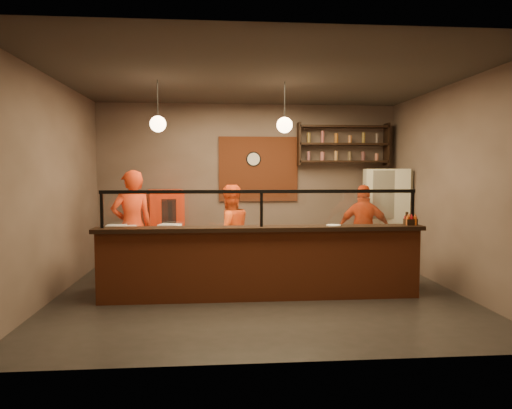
{
  "coord_description": "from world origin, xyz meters",
  "views": [
    {
      "loc": [
        -0.61,
        -6.74,
        1.83
      ],
      "look_at": [
        -0.03,
        0.3,
        1.33
      ],
      "focal_mm": 32.0,
      "sensor_mm": 36.0,
      "label": 1
    }
  ],
  "objects": [
    {
      "name": "cook_left",
      "position": [
        -2.05,
        0.96,
        0.93
      ],
      "size": [
        0.8,
        0.68,
        1.87
      ],
      "primitive_type": "imported",
      "rotation": [
        0.0,
        0.0,
        3.54
      ],
      "color": "red",
      "rests_on": "floor"
    },
    {
      "name": "wall_shelving",
      "position": [
        1.9,
        2.32,
        2.4
      ],
      "size": [
        1.84,
        0.28,
        0.85
      ],
      "color": "black",
      "rests_on": "wall_back"
    },
    {
      "name": "floor",
      "position": [
        0.0,
        0.0,
        0.0
      ],
      "size": [
        6.0,
        6.0,
        0.0
      ],
      "primitive_type": "plane",
      "color": "black",
      "rests_on": "ground"
    },
    {
      "name": "sneeze_guard",
      "position": [
        0.0,
        -0.3,
        1.37
      ],
      "size": [
        4.5,
        0.05,
        0.52
      ],
      "color": "white",
      "rests_on": "counter_ledge"
    },
    {
      "name": "prep_tub_b",
      "position": [
        -1.35,
        0.2,
        0.97
      ],
      "size": [
        0.35,
        0.31,
        0.15
      ],
      "primitive_type": "cube",
      "rotation": [
        0.0,
        0.0,
        -0.29
      ],
      "color": "silver",
      "rests_on": "worktop"
    },
    {
      "name": "pizza_dough",
      "position": [
        0.47,
        0.07,
        0.91
      ],
      "size": [
        0.63,
        0.63,
        0.01
      ],
      "primitive_type": "cylinder",
      "rotation": [
        0.0,
        0.0,
        -0.44
      ],
      "color": "white",
      "rests_on": "worktop"
    },
    {
      "name": "prep_tub_c",
      "position": [
        -1.94,
        -0.07,
        0.98
      ],
      "size": [
        0.37,
        0.33,
        0.16
      ],
      "primitive_type": "cube",
      "rotation": [
        0.0,
        0.0,
        0.28
      ],
      "color": "silver",
      "rests_on": "worktop"
    },
    {
      "name": "red_cooler",
      "position": [
        -1.62,
        2.15,
        0.75
      ],
      "size": [
        0.75,
        0.71,
        1.5
      ],
      "primitive_type": "cube",
      "rotation": [
        0.0,
        0.0,
        0.21
      ],
      "color": "red",
      "rests_on": "floor"
    },
    {
      "name": "counter_ledge",
      "position": [
        0.0,
        -0.3,
        1.03
      ],
      "size": [
        4.7,
        0.37,
        0.06
      ],
      "primitive_type": "cube",
      "color": "black",
      "rests_on": "service_counter"
    },
    {
      "name": "rolling_pin",
      "position": [
        -0.43,
        0.19,
        0.93
      ],
      "size": [
        0.35,
        0.29,
        0.07
      ],
      "primitive_type": "cylinder",
      "rotation": [
        0.0,
        1.57,
        0.64
      ],
      "color": "#CAD223",
      "rests_on": "worktop"
    },
    {
      "name": "service_counter",
      "position": [
        0.0,
        -0.3,
        0.5
      ],
      "size": [
        4.6,
        0.25,
        1.0
      ],
      "primitive_type": "cube",
      "color": "brown",
      "rests_on": "floor"
    },
    {
      "name": "wall_right",
      "position": [
        3.0,
        0.0,
        1.6
      ],
      "size": [
        0.0,
        5.0,
        5.0
      ],
      "primitive_type": "plane",
      "rotation": [
        1.57,
        0.0,
        -1.57
      ],
      "color": "#6C584F",
      "rests_on": "floor"
    },
    {
      "name": "wall_left",
      "position": [
        -3.0,
        0.0,
        1.6
      ],
      "size": [
        0.0,
        5.0,
        5.0
      ],
      "primitive_type": "plane",
      "rotation": [
        1.57,
        0.0,
        1.57
      ],
      "color": "#6C584F",
      "rests_on": "floor"
    },
    {
      "name": "brick_patch",
      "position": [
        0.2,
        2.47,
        1.9
      ],
      "size": [
        1.6,
        0.04,
        1.3
      ],
      "primitive_type": "cube",
      "color": "brown",
      "rests_on": "wall_back"
    },
    {
      "name": "pendant_left",
      "position": [
        -1.5,
        0.2,
        2.55
      ],
      "size": [
        0.24,
        0.24,
        0.77
      ],
      "color": "black",
      "rests_on": "ceiling"
    },
    {
      "name": "cook_mid",
      "position": [
        -0.43,
        0.93,
        0.81
      ],
      "size": [
        0.96,
        0.87,
        1.62
      ],
      "primitive_type": "imported",
      "rotation": [
        0.0,
        0.0,
        3.53
      ],
      "color": "#EC4B16",
      "rests_on": "floor"
    },
    {
      "name": "worktop",
      "position": [
        0.0,
        0.2,
        0.88
      ],
      "size": [
        4.6,
        0.75,
        0.05
      ],
      "primitive_type": "cube",
      "color": "silver",
      "rests_on": "worktop_cabinet"
    },
    {
      "name": "wall_front",
      "position": [
        0.0,
        -2.5,
        1.6
      ],
      "size": [
        6.0,
        0.0,
        6.0
      ],
      "primitive_type": "plane",
      "rotation": [
        -1.57,
        0.0,
        0.0
      ],
      "color": "#6C584F",
      "rests_on": "floor"
    },
    {
      "name": "small_plate",
      "position": [
        1.05,
        -0.29,
        1.07
      ],
      "size": [
        0.26,
        0.26,
        0.01
      ],
      "primitive_type": "cylinder",
      "rotation": [
        0.0,
        0.0,
        0.3
      ],
      "color": "silver",
      "rests_on": "counter_ledge"
    },
    {
      "name": "cook_right",
      "position": [
        2.0,
        1.21,
        0.81
      ],
      "size": [
        1.01,
        0.63,
        1.61
      ],
      "primitive_type": "imported",
      "rotation": [
        0.0,
        0.0,
        2.87
      ],
      "color": "red",
      "rests_on": "floor"
    },
    {
      "name": "pepper_mill",
      "position": [
        2.14,
        -0.31,
        1.16
      ],
      "size": [
        0.05,
        0.05,
        0.19
      ],
      "primitive_type": "cylinder",
      "rotation": [
        0.0,
        0.0,
        -0.26
      ],
      "color": "black",
      "rests_on": "counter_ledge"
    },
    {
      "name": "ceiling",
      "position": [
        0.0,
        0.0,
        3.2
      ],
      "size": [
        6.0,
        6.0,
        0.0
      ],
      "primitive_type": "plane",
      "rotation": [
        3.14,
        0.0,
        0.0
      ],
      "color": "#342E28",
      "rests_on": "wall_back"
    },
    {
      "name": "prep_tub_a",
      "position": [
        -2.15,
        0.26,
        0.97
      ],
      "size": [
        0.28,
        0.23,
        0.14
      ],
      "primitive_type": "cube",
      "rotation": [
        0.0,
        0.0,
        0.02
      ],
      "color": "silver",
      "rests_on": "worktop"
    },
    {
      "name": "wall_back",
      "position": [
        0.0,
        2.5,
        1.6
      ],
      "size": [
        6.0,
        0.0,
        6.0
      ],
      "primitive_type": "plane",
      "rotation": [
        1.57,
        0.0,
        0.0
      ],
      "color": "#6C584F",
      "rests_on": "floor"
    },
    {
      "name": "pendant_right",
      "position": [
        0.4,
        0.2,
        2.55
      ],
      "size": [
        0.24,
        0.24,
        0.77
      ],
      "color": "black",
      "rests_on": "ceiling"
    },
    {
      "name": "wall_clock",
      "position": [
        0.1,
        2.46,
        2.1
      ],
      "size": [
        0.3,
        0.04,
        0.3
      ],
      "primitive_type": "cylinder",
      "rotation": [
        1.57,
        0.0,
        0.0
      ],
      "color": "black",
      "rests_on": "wall_back"
    },
    {
      "name": "fridge",
      "position": [
        2.6,
        1.8,
        0.95
      ],
      "size": [
        0.93,
        0.89,
        1.9
      ],
      "primitive_type": "cube",
      "rotation": [
        0.0,
        0.0,
        -0.21
      ],
      "color": "#EBE7C7",
      "rests_on": "floor"
    },
    {
      "name": "worktop_cabinet",
      "position": [
        0.0,
        0.2,
        0.42
      ],
      "size": [
        4.6,
        0.75,
        0.85
      ],
      "primitive_type": "cube",
      "color": "gray",
      "rests_on": "floor"
    },
    {
      "name": "condiment_caddy",
      "position": [
        2.2,
        -0.29,
        1.11
      ],
      "size": [
        0.18,
        0.15,
        0.09
      ],
      "primitive_type": "cube",
      "rotation": [
        0.0,
        0.0,
        0.12
      ],
      "color": "black",
      "rests_on": "counter_ledge"
    }
  ]
}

